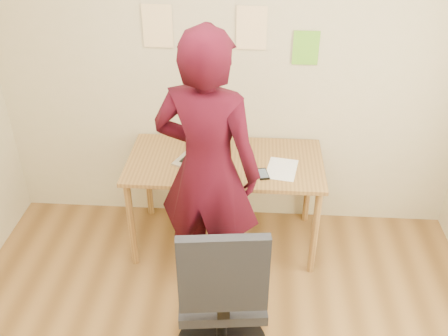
# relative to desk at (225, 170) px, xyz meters

# --- Properties ---
(room) EXTENTS (3.58, 3.58, 2.78)m
(room) POSITION_rel_desk_xyz_m (0.02, -1.38, 0.70)
(room) COLOR brown
(room) RESTS_ON ground
(desk) EXTENTS (1.40, 0.70, 0.74)m
(desk) POSITION_rel_desk_xyz_m (0.00, 0.00, 0.00)
(desk) COLOR olive
(desk) RESTS_ON ground
(laptop) EXTENTS (0.42, 0.40, 0.24)m
(laptop) POSITION_rel_desk_xyz_m (-0.16, -0.00, 0.14)
(laptop) COLOR #B8B8C0
(laptop) RESTS_ON desk
(paper_sheet) EXTENTS (0.25, 0.32, 0.00)m
(paper_sheet) POSITION_rel_desk_xyz_m (0.40, -0.09, 0.09)
(paper_sheet) COLOR white
(paper_sheet) RESTS_ON desk
(phone) EXTENTS (0.10, 0.15, 0.01)m
(phone) POSITION_rel_desk_xyz_m (0.27, -0.17, 0.09)
(phone) COLOR black
(phone) RESTS_ON desk
(wall_note_left) EXTENTS (0.21, 0.00, 0.30)m
(wall_note_left) POSITION_rel_desk_xyz_m (-0.49, 0.36, 0.94)
(wall_note_left) COLOR #FFD698
(wall_note_left) RESTS_ON room
(wall_note_mid) EXTENTS (0.21, 0.00, 0.30)m
(wall_note_mid) POSITION_rel_desk_xyz_m (0.16, 0.36, 0.94)
(wall_note_mid) COLOR #FFD698
(wall_note_mid) RESTS_ON room
(wall_note_right) EXTENTS (0.18, 0.00, 0.24)m
(wall_note_right) POSITION_rel_desk_xyz_m (0.54, 0.36, 0.80)
(wall_note_right) COLOR #69BF2B
(wall_note_right) RESTS_ON room
(office_chair) EXTENTS (0.56, 0.56, 1.08)m
(office_chair) POSITION_rel_desk_xyz_m (0.06, -1.09, -0.19)
(office_chair) COLOR black
(office_chair) RESTS_ON ground
(person) EXTENTS (0.77, 0.60, 1.86)m
(person) POSITION_rel_desk_xyz_m (-0.08, -0.45, 0.28)
(person) COLOR #360712
(person) RESTS_ON ground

